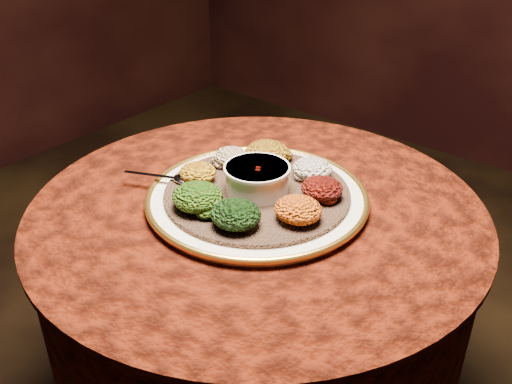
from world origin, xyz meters
The scene contains 13 objects.
table centered at (0.00, 0.00, 0.55)m, with size 0.96×0.96×0.73m.
platter centered at (-0.01, 0.01, 0.75)m, with size 0.47×0.47×0.02m.
injera centered at (-0.01, 0.01, 0.76)m, with size 0.39×0.39×0.01m, color brown.
stew_bowl centered at (-0.01, 0.01, 0.80)m, with size 0.14×0.14×0.06m.
spoon centered at (-0.17, -0.06, 0.77)m, with size 0.15×0.08×0.01m.
portion_ayib centered at (0.05, 0.13, 0.78)m, with size 0.09×0.08×0.04m, color beige.
portion_kitfo centered at (0.11, 0.07, 0.78)m, with size 0.09×0.08×0.04m, color black.
portion_tikil centered at (0.12, -0.03, 0.78)m, with size 0.09×0.09×0.05m, color #A3670D.
portion_gomen centered at (0.04, -0.12, 0.79)m, with size 0.10×0.09×0.05m, color black.
portion_mixveg centered at (-0.06, -0.12, 0.79)m, with size 0.10×0.10×0.05m, color #944009.
portion_kik centered at (-0.13, -0.04, 0.78)m, with size 0.08×0.08×0.04m, color #C19111.
portion_timatim centered at (-0.13, 0.07, 0.78)m, with size 0.08×0.08×0.04m, color maroon.
portion_shiro centered at (-0.07, 0.13, 0.79)m, with size 0.10×0.10×0.05m, color #986812.
Camera 1 is at (0.64, -0.80, 1.36)m, focal length 40.00 mm.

